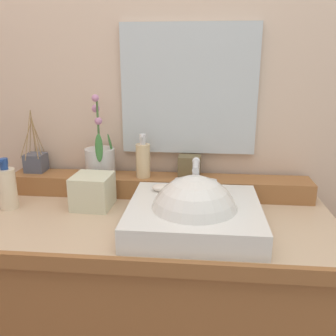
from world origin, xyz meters
The scene contains 12 objects.
wall_back centered at (0.00, 0.38, 1.31)m, with size 3.17×0.20×2.62m, color beige.
vanity_cabinet centered at (0.00, 0.00, 0.44)m, with size 1.20×0.56×0.88m.
back_ledge centered at (0.00, 0.20, 0.91)m, with size 1.13×0.12×0.07m, color #955E33.
sink_basin centered at (0.14, -0.07, 0.91)m, with size 0.40×0.39×0.29m.
soap_bar centered at (0.03, 0.05, 0.96)m, with size 0.07×0.04×0.02m, color silver.
potted_plant centered at (-0.23, 0.21, 1.01)m, with size 0.11×0.12×0.31m.
soap_dispenser centered at (-0.06, 0.19, 1.01)m, with size 0.05×0.06×0.16m.
reed_diffuser centered at (-0.49, 0.22, 0.98)m, with size 0.08×0.11×0.24m.
trinket_box centered at (0.12, 0.22, 0.98)m, with size 0.08×0.07×0.08m, color brown.
lotion_bottle centered at (-0.51, 0.03, 0.95)m, with size 0.06×0.07×0.18m.
tissue_box centered at (-0.21, 0.06, 0.93)m, with size 0.13×0.13×0.12m, color beige.
mirror centered at (0.11, 0.27, 1.26)m, with size 0.50×0.02×0.47m, color silver.
Camera 1 is at (0.16, -1.09, 1.37)m, focal length 38.63 mm.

